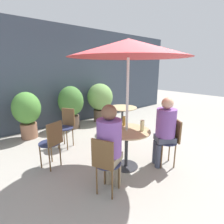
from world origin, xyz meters
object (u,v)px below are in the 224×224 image
bistro_chair_4 (67,124)px  beer_glass_2 (120,130)px  potted_plant_2 (100,99)px  umbrella (128,48)px  bistro_chair_3 (52,140)px  bistro_chair_1 (171,138)px  beer_glass_1 (124,121)px  cafe_table_far (122,113)px  seated_person_0 (110,141)px  seated_person_1 (165,126)px  potted_plant_1 (71,104)px  potted_plant_0 (27,111)px  beer_glass_0 (142,126)px  bistro_chair_0 (105,161)px  cafe_table_near (126,139)px

bistro_chair_4 → beer_glass_2: 1.62m
potted_plant_2 → umbrella: bearing=-116.9°
bistro_chair_3 → bistro_chair_4: size_ratio=1.00×
bistro_chair_1 → beer_glass_1: bearing=-107.7°
cafe_table_far → bistro_chair_1: bearing=-105.6°
seated_person_0 → seated_person_1: size_ratio=1.02×
bistro_chair_1 → potted_plant_1: potted_plant_1 is taller
beer_glass_1 → potted_plant_2: 2.64m
potted_plant_1 → potted_plant_0: bearing=179.5°
bistro_chair_4 → seated_person_1: 2.14m
beer_glass_0 → umbrella: bearing=134.9°
seated_person_1 → beer_glass_1: bearing=-110.9°
potted_plant_0 → bistro_chair_3: bearing=-92.2°
beer_glass_0 → potted_plant_2: size_ratio=0.15×
potted_plant_2 → potted_plant_1: bearing=-179.1°
bistro_chair_1 → beer_glass_2: (-0.92, 0.38, 0.26)m
potted_plant_2 → cafe_table_far: bearing=-95.9°
seated_person_1 → bistro_chair_0: bearing=-57.0°
bistro_chair_0 → potted_plant_0: size_ratio=0.73×
bistro_chair_1 → umbrella: 1.73m
bistro_chair_1 → seated_person_1: (-0.11, 0.08, 0.22)m
bistro_chair_4 → bistro_chair_1: bearing=-2.3°
seated_person_1 → beer_glass_0: size_ratio=6.86×
beer_glass_2 → potted_plant_1: size_ratio=0.14×
bistro_chair_1 → bistro_chair_4: size_ratio=1.00×
cafe_table_near → beer_glass_0: bearing=-45.1°
beer_glass_0 → potted_plant_1: potted_plant_1 is taller
cafe_table_near → beer_glass_0: (0.19, -0.19, 0.25)m
potted_plant_2 → umbrella: size_ratio=0.58×
bistro_chair_4 → potted_plant_0: 1.22m
bistro_chair_1 → bistro_chair_3: size_ratio=1.00×
cafe_table_far → beer_glass_0: size_ratio=4.26×
bistro_chair_4 → beer_glass_0: 1.81m
bistro_chair_1 → beer_glass_2: size_ratio=4.86×
beer_glass_1 → beer_glass_0: bearing=-84.0°
bistro_chair_1 → seated_person_1: bearing=-90.0°
cafe_table_far → bistro_chair_3: (-2.22, -0.58, -0.00)m
bistro_chair_3 → umbrella: 2.00m
bistro_chair_1 → potted_plant_2: bearing=-157.0°
potted_plant_1 → cafe_table_far: bearing=-51.9°
cafe_table_near → potted_plant_2: bearing=63.1°
bistro_chair_1 → bistro_chair_4: bearing=-116.2°
beer_glass_0 → potted_plant_2: (1.13, 2.78, -0.04)m
bistro_chair_4 → potted_plant_0: bearing=175.4°
seated_person_0 → potted_plant_2: 3.47m
cafe_table_near → bistro_chair_1: bearing=-34.8°
bistro_chair_0 → beer_glass_2: bearing=-87.4°
beer_glass_2 → umbrella: size_ratio=0.08×
potted_plant_0 → bistro_chair_0: bearing=-85.8°
seated_person_1 → umbrella: bearing=-90.0°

